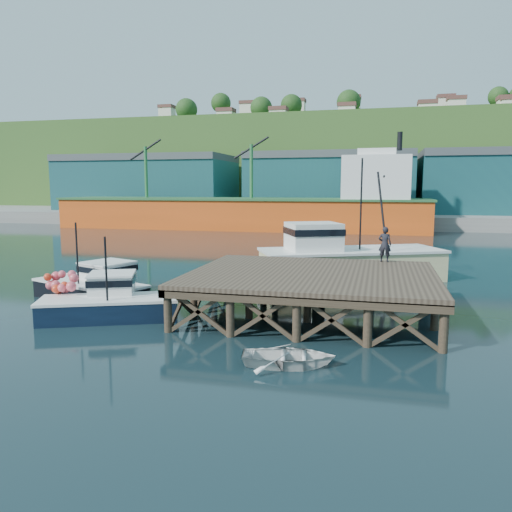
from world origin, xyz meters
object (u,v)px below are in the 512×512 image
(dockworker, at_px, (385,244))
(boat_black, at_px, (94,285))
(boat_navy, at_px, (110,301))
(dinghy, at_px, (289,357))
(trawler, at_px, (347,255))

(dockworker, bearing_deg, boat_black, 24.27)
(boat_black, relative_size, dockworker, 3.83)
(boat_navy, bearing_deg, dinghy, -47.22)
(boat_black, xyz_separation_m, trawler, (13.49, 9.64, 0.88))
(boat_navy, distance_m, dinghy, 10.57)
(boat_navy, relative_size, dockworker, 3.47)
(boat_navy, bearing_deg, dockworker, 7.82)
(trawler, xyz_separation_m, dockworker, (2.40, -5.51, 1.43))
(trawler, bearing_deg, dinghy, -117.78)
(boat_black, height_order, trawler, trawler)
(boat_navy, height_order, boat_black, boat_black)
(dockworker, bearing_deg, dinghy, 84.24)
(dinghy, bearing_deg, boat_black, 48.92)
(boat_navy, distance_m, dockworker, 15.13)
(trawler, bearing_deg, dockworker, -91.26)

